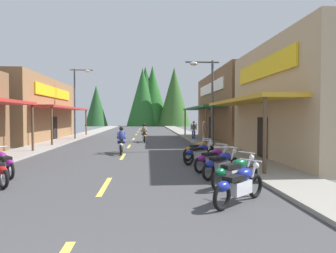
{
  "coord_description": "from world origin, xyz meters",
  "views": [
    {
      "loc": [
        1.3,
        -1.76,
        2.14
      ],
      "look_at": [
        3.38,
        27.18,
        1.13
      ],
      "focal_mm": 30.98,
      "sensor_mm": 36.0,
      "label": 1
    }
  ],
  "objects": [
    {
      "name": "ground",
      "position": [
        0.0,
        24.3,
        -0.05
      ],
      "size": [
        9.81,
        78.6,
        0.1
      ],
      "primitive_type": "cube",
      "color": "#424244"
    },
    {
      "name": "sidewalk_left",
      "position": [
        -5.97,
        24.3,
        0.06
      ],
      "size": [
        2.13,
        78.6,
        0.12
      ],
      "primitive_type": "cube",
      "color": "#9E9991",
      "rests_on": "ground"
    },
    {
      "name": "sidewalk_right",
      "position": [
        5.97,
        24.3,
        0.06
      ],
      "size": [
        2.13,
        78.6,
        0.12
      ],
      "primitive_type": "cube",
      "color": "gray",
      "rests_on": "ground"
    },
    {
      "name": "centerline_dashes",
      "position": [
        0.0,
        25.85,
        0.01
      ],
      "size": [
        0.16,
        50.25,
        0.01
      ],
      "color": "#E0C64C",
      "rests_on": "ground"
    },
    {
      "name": "storefront_left_far",
      "position": [
        -10.95,
        24.96,
        2.74
      ],
      "size": [
        9.71,
        13.2,
        5.48
      ],
      "color": "olive",
      "rests_on": "ground"
    },
    {
      "name": "storefront_right_far",
      "position": [
        10.58,
        24.05,
        3.01
      ],
      "size": [
        8.97,
        13.02,
        6.01
      ],
      "color": "brown",
      "rests_on": "ground"
    },
    {
      "name": "streetlamp_left",
      "position": [
        -5.0,
        25.26,
        4.19
      ],
      "size": [
        2.07,
        0.3,
        6.47
      ],
      "color": "#474C51",
      "rests_on": "ground"
    },
    {
      "name": "streetlamp_right",
      "position": [
        4.97,
        15.88,
        3.68
      ],
      "size": [
        2.07,
        0.3,
        5.57
      ],
      "color": "#474C51",
      "rests_on": "ground"
    },
    {
      "name": "motorcycle_parked_right_0",
      "position": [
        3.54,
        5.11,
        0.49
      ],
      "size": [
        1.7,
        1.46,
        1.04
      ],
      "rotation": [
        0.0,
        0.0,
        0.7
      ],
      "color": "black",
      "rests_on": "ground"
    },
    {
      "name": "motorcycle_parked_right_1",
      "position": [
        3.94,
        6.7,
        0.49
      ],
      "size": [
        1.82,
        1.29,
        1.04
      ],
      "rotation": [
        0.0,
        0.0,
        0.6
      ],
      "color": "black",
      "rests_on": "ground"
    },
    {
      "name": "motorcycle_parked_right_2",
      "position": [
        3.89,
        8.17,
        0.49
      ],
      "size": [
        1.71,
        1.44,
        1.04
      ],
      "rotation": [
        0.0,
        0.0,
        0.69
      ],
      "color": "black",
      "rests_on": "ground"
    },
    {
      "name": "motorcycle_parked_right_3",
      "position": [
        3.87,
        9.4,
        0.49
      ],
      "size": [
        1.8,
        1.32,
        1.04
      ],
      "rotation": [
        0.0,
        0.0,
        0.62
      ],
      "color": "black",
      "rests_on": "ground"
    },
    {
      "name": "motorcycle_parked_right_4",
      "position": [
        3.68,
        11.23,
        0.49
      ],
      "size": [
        1.75,
        1.39,
        1.04
      ],
      "rotation": [
        0.0,
        0.0,
        0.66
      ],
      "color": "black",
      "rests_on": "ground"
    },
    {
      "name": "motorcycle_parked_right_5",
      "position": [
        3.86,
        12.4,
        0.49
      ],
      "size": [
        1.84,
        1.27,
        1.04
      ],
      "rotation": [
        0.0,
        0.0,
        0.59
      ],
      "color": "black",
      "rests_on": "ground"
    },
    {
      "name": "motorcycle_parked_left_2",
      "position": [
        -3.82,
        8.89,
        0.49
      ],
      "size": [
        1.51,
        1.66,
        1.04
      ],
      "rotation": [
        0.0,
        0.0,
        2.3
      ],
      "color": "black",
      "rests_on": "ground"
    },
    {
      "name": "rider_cruising_lead",
      "position": [
        -0.18,
        14.99,
        0.66
      ],
      "size": [
        0.6,
        2.14,
        1.57
      ],
      "rotation": [
        0.0,
        0.0,
        1.62
      ],
      "color": "black",
      "rests_on": "ground"
    },
    {
      "name": "rider_cruising_trailing",
      "position": [
        1.04,
        22.43,
        0.66
      ],
      "size": [
        0.6,
        2.14,
        1.57
      ],
      "rotation": [
        0.0,
        0.0,
        1.63
      ],
      "color": "black",
      "rests_on": "ground"
    },
    {
      "name": "pedestrian_by_shop",
      "position": [
        5.8,
        20.88,
        1.04
      ],
      "size": [
        0.41,
        0.49,
        1.78
      ],
      "rotation": [
        0.0,
        0.0,
        5.71
      ],
      "color": "#B2A599",
      "rests_on": "ground"
    },
    {
      "name": "pedestrian_browsing",
      "position": [
        5.53,
        24.39,
        1.0
      ],
      "size": [
        0.56,
        0.32,
        1.72
      ],
      "rotation": [
        0.0,
        0.0,
        4.9
      ],
      "color": "#333F8C",
      "rests_on": "ground"
    },
    {
      "name": "pedestrian_strolling",
      "position": [
        6.21,
        22.12,
        0.93
      ],
      "size": [
        0.31,
        0.56,
        1.62
      ],
      "rotation": [
        0.0,
        0.0,
        6.12
      ],
      "color": "maroon",
      "rests_on": "ground"
    },
    {
      "name": "treeline_backdrop",
      "position": [
        3.37,
        65.36,
        6.48
      ],
      "size": [
        23.97,
        13.69,
        13.82
      ],
      "color": "#225A23",
      "rests_on": "ground"
    }
  ]
}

